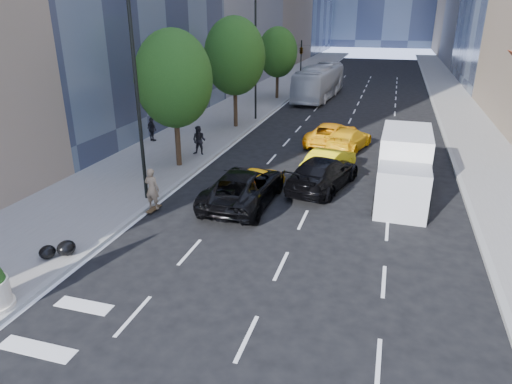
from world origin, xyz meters
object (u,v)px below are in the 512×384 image
(skateboarder, at_px, (152,191))
(box_truck, at_px, (404,166))
(black_sedan_lincoln, at_px, (244,187))
(city_bus, at_px, (319,82))
(black_sedan_mercedes, at_px, (323,173))

(skateboarder, height_order, box_truck, box_truck)
(black_sedan_lincoln, relative_size, city_bus, 0.50)
(black_sedan_mercedes, distance_m, city_bus, 26.08)
(box_truck, bearing_deg, black_sedan_lincoln, -155.64)
(skateboarder, distance_m, black_sedan_lincoln, 4.12)
(black_sedan_mercedes, xyz_separation_m, city_bus, (-4.40, 25.69, 0.85))
(black_sedan_lincoln, height_order, box_truck, box_truck)
(black_sedan_lincoln, bearing_deg, city_bus, -86.68)
(box_truck, bearing_deg, city_bus, 108.68)
(black_sedan_lincoln, bearing_deg, box_truck, -155.67)
(skateboarder, bearing_deg, black_sedan_mercedes, -140.10)
(black_sedan_mercedes, distance_m, box_truck, 3.87)
(skateboarder, relative_size, black_sedan_lincoln, 0.32)
(skateboarder, distance_m, black_sedan_mercedes, 8.44)
(city_bus, bearing_deg, black_sedan_lincoln, -83.90)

